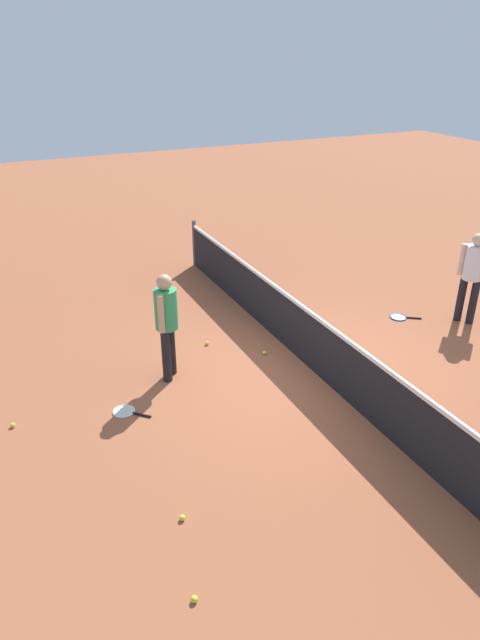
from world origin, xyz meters
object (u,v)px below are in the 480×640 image
object	(u,v)px
tennis_racket_far_player	(400,317)
tennis_ball_baseline	(13,425)
tennis_ball_near_player	(264,353)
player_near_side	(167,318)
player_far_side	(473,271)
tennis_ball_stray_left	(194,599)
tennis_racket_near_player	(126,412)
tennis_ball_midcourt	(207,343)
tennis_ball_by_net	(182,518)

from	to	relation	value
tennis_racket_far_player	tennis_ball_baseline	distance (m)	6.95
tennis_ball_baseline	tennis_ball_near_player	bearing A→B (deg)	94.29
tennis_ball_baseline	player_near_side	bearing A→B (deg)	97.76
player_far_side	tennis_racket_far_player	world-z (taller)	player_far_side
tennis_racket_far_player	tennis_ball_stray_left	bearing A→B (deg)	-55.13
tennis_racket_near_player	tennis_ball_near_player	xyz separation A→B (m)	(-0.61, 2.52, 0.02)
player_far_side	tennis_racket_near_player	size ratio (longest dim) A/B	3.14
tennis_racket_near_player	tennis_ball_baseline	size ratio (longest dim) A/B	8.20
tennis_ball_stray_left	tennis_racket_far_player	bearing A→B (deg)	124.87
tennis_ball_near_player	tennis_ball_stray_left	xyz separation A→B (m)	(3.81, -2.71, 0.00)
player_near_side	tennis_ball_stray_left	distance (m)	4.10
player_far_side	tennis_racket_far_player	bearing A→B (deg)	-122.29
tennis_ball_midcourt	tennis_ball_stray_left	size ratio (longest dim) A/B	1.00
tennis_ball_near_player	tennis_ball_by_net	bearing A→B (deg)	-41.24
player_near_side	tennis_ball_by_net	world-z (taller)	player_near_side
tennis_ball_stray_left	tennis_ball_baseline	bearing A→B (deg)	-160.07
tennis_ball_near_player	player_far_side	bearing A→B (deg)	83.06
player_far_side	tennis_ball_baseline	xyz separation A→B (m)	(-0.18, -7.91, -0.98)
player_near_side	tennis_racket_near_player	world-z (taller)	player_near_side
tennis_ball_stray_left	player_near_side	bearing A→B (deg)	164.37
tennis_ball_near_player	tennis_racket_near_player	bearing A→B (deg)	-76.33
player_near_side	tennis_ball_by_net	size ratio (longest dim) A/B	25.76
tennis_ball_by_net	tennis_ball_midcourt	size ratio (longest dim) A/B	1.00
tennis_ball_midcourt	tennis_ball_by_net	bearing A→B (deg)	-26.12
tennis_ball_by_net	tennis_ball_midcourt	bearing A→B (deg)	153.88
player_far_side	tennis_racket_near_player	bearing A→B (deg)	-88.80
tennis_ball_by_net	tennis_racket_far_player	bearing A→B (deg)	118.63
player_near_side	tennis_racket_far_player	world-z (taller)	player_near_side
player_near_side	tennis_ball_midcourt	xyz separation A→B (m)	(-0.69, 0.90, -0.98)
tennis_ball_by_net	tennis_ball_stray_left	world-z (taller)	same
player_far_side	tennis_ball_by_net	xyz separation A→B (m)	(2.35, -6.40, -0.98)
tennis_racket_far_player	tennis_ball_near_player	size ratio (longest dim) A/B	8.79
player_far_side	tennis_racket_far_player	size ratio (longest dim) A/B	2.93
tennis_racket_near_player	tennis_racket_far_player	bearing A→B (deg)	97.81
tennis_racket_near_player	tennis_ball_baseline	world-z (taller)	tennis_ball_baseline
player_near_side	tennis_ball_midcourt	world-z (taller)	player_near_side
tennis_ball_midcourt	tennis_ball_stray_left	bearing A→B (deg)	-23.56
tennis_ball_near_player	tennis_ball_midcourt	size ratio (longest dim) A/B	1.00
tennis_ball_by_net	tennis_ball_baseline	distance (m)	2.94
tennis_ball_baseline	tennis_ball_stray_left	bearing A→B (deg)	19.93
player_near_side	tennis_ball_near_player	distance (m)	1.91
player_near_side	tennis_racket_far_player	distance (m)	4.70
tennis_ball_by_net	tennis_ball_baseline	xyz separation A→B (m)	(-2.53, -1.51, 0.00)
tennis_ball_near_player	tennis_ball_baseline	world-z (taller)	same
tennis_racket_near_player	tennis_ball_baseline	bearing A→B (deg)	-102.09
player_near_side	tennis_ball_baseline	size ratio (longest dim) A/B	25.76
tennis_racket_far_player	tennis_ball_by_net	xyz separation A→B (m)	(2.96, -5.43, 0.02)
player_near_side	tennis_ball_near_player	world-z (taller)	player_near_side
player_far_side	tennis_racket_near_player	xyz separation A→B (m)	(0.14, -6.45, -1.00)
player_near_side	tennis_ball_near_player	bearing A→B (deg)	89.27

